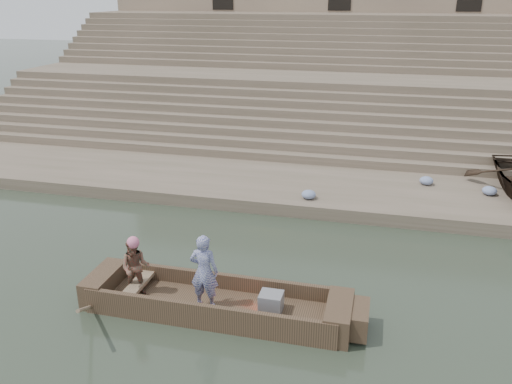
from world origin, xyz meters
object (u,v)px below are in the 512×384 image
at_px(main_rowboat, 215,307).
at_px(rowing_man, 135,267).
at_px(standing_man, 204,272).
at_px(television, 271,302).

relative_size(main_rowboat, rowing_man, 3.89).
distance_m(standing_man, rowing_man, 1.57).
relative_size(rowing_man, television, 2.79).
height_order(main_rowboat, television, television).
bearing_deg(main_rowboat, television, 0.00).
bearing_deg(rowing_man, main_rowboat, -12.18).
distance_m(rowing_man, television, 2.93).
bearing_deg(main_rowboat, standing_man, -137.11).
height_order(main_rowboat, standing_man, standing_man).
height_order(main_rowboat, rowing_man, rowing_man).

